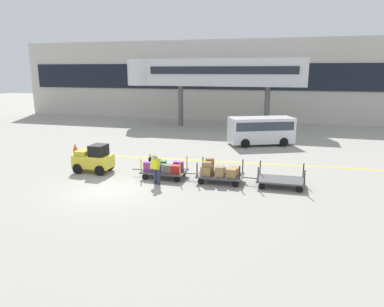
{
  "coord_description": "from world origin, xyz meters",
  "views": [
    {
      "loc": [
        8.09,
        -14.55,
        5.58
      ],
      "look_at": [
        3.09,
        3.61,
        1.13
      ],
      "focal_mm": 33.1,
      "sensor_mm": 36.0,
      "label": 1
    }
  ],
  "objects_px": {
    "baggage_cart_lead": "(164,168)",
    "baggage_handler": "(156,168)",
    "baggage_cart_middle": "(219,172)",
    "baggage_cart_tail": "(281,180)",
    "baggage_tug": "(94,159)",
    "safety_cone_near": "(75,147)",
    "shuttle_van": "(261,129)"
  },
  "relations": [
    {
      "from": "shuttle_van",
      "to": "safety_cone_near",
      "type": "relative_size",
      "value": 9.38
    },
    {
      "from": "baggage_tug",
      "to": "safety_cone_near",
      "type": "relative_size",
      "value": 3.83
    },
    {
      "from": "shuttle_van",
      "to": "safety_cone_near",
      "type": "height_order",
      "value": "shuttle_van"
    },
    {
      "from": "baggage_cart_lead",
      "to": "baggage_handler",
      "type": "height_order",
      "value": "baggage_handler"
    },
    {
      "from": "baggage_cart_lead",
      "to": "baggage_cart_middle",
      "type": "relative_size",
      "value": 1.0
    },
    {
      "from": "baggage_cart_lead",
      "to": "baggage_handler",
      "type": "bearing_deg",
      "value": -89.34
    },
    {
      "from": "baggage_cart_lead",
      "to": "shuttle_van",
      "type": "xyz_separation_m",
      "value": [
        4.22,
        10.02,
        0.71
      ]
    },
    {
      "from": "baggage_cart_lead",
      "to": "safety_cone_near",
      "type": "distance_m",
      "value": 9.3
    },
    {
      "from": "baggage_tug",
      "to": "baggage_handler",
      "type": "height_order",
      "value": "baggage_tug"
    },
    {
      "from": "baggage_cart_middle",
      "to": "baggage_cart_tail",
      "type": "relative_size",
      "value": 1.0
    },
    {
      "from": "baggage_tug",
      "to": "shuttle_van",
      "type": "distance_m",
      "value": 13.09
    },
    {
      "from": "baggage_cart_lead",
      "to": "baggage_cart_tail",
      "type": "bearing_deg",
      "value": 0.47
    },
    {
      "from": "baggage_cart_middle",
      "to": "safety_cone_near",
      "type": "distance_m",
      "value": 11.98
    },
    {
      "from": "baggage_cart_lead",
      "to": "shuttle_van",
      "type": "relative_size",
      "value": 0.58
    },
    {
      "from": "baggage_handler",
      "to": "shuttle_van",
      "type": "distance_m",
      "value": 12.01
    },
    {
      "from": "baggage_tug",
      "to": "baggage_cart_lead",
      "type": "height_order",
      "value": "baggage_tug"
    },
    {
      "from": "baggage_cart_lead",
      "to": "baggage_cart_tail",
      "type": "height_order",
      "value": "same"
    },
    {
      "from": "baggage_tug",
      "to": "baggage_cart_lead",
      "type": "relative_size",
      "value": 0.7
    },
    {
      "from": "baggage_tug",
      "to": "baggage_cart_tail",
      "type": "bearing_deg",
      "value": 0.47
    },
    {
      "from": "baggage_tug",
      "to": "shuttle_van",
      "type": "relative_size",
      "value": 0.41
    },
    {
      "from": "baggage_tug",
      "to": "safety_cone_near",
      "type": "distance_m",
      "value": 5.99
    },
    {
      "from": "baggage_tug",
      "to": "baggage_cart_tail",
      "type": "height_order",
      "value": "baggage_tug"
    },
    {
      "from": "baggage_cart_lead",
      "to": "safety_cone_near",
      "type": "bearing_deg",
      "value": 152.25
    },
    {
      "from": "baggage_handler",
      "to": "safety_cone_near",
      "type": "distance_m",
      "value": 9.95
    },
    {
      "from": "safety_cone_near",
      "to": "baggage_handler",
      "type": "bearing_deg",
      "value": -33.96
    },
    {
      "from": "safety_cone_near",
      "to": "baggage_cart_tail",
      "type": "bearing_deg",
      "value": -16.72
    },
    {
      "from": "baggage_tug",
      "to": "baggage_handler",
      "type": "bearing_deg",
      "value": -15.93
    },
    {
      "from": "baggage_tug",
      "to": "baggage_cart_tail",
      "type": "relative_size",
      "value": 0.7
    },
    {
      "from": "baggage_cart_tail",
      "to": "baggage_handler",
      "type": "xyz_separation_m",
      "value": [
        -6.0,
        -1.27,
        0.52
      ]
    },
    {
      "from": "baggage_tug",
      "to": "safety_cone_near",
      "type": "height_order",
      "value": "baggage_tug"
    },
    {
      "from": "baggage_cart_lead",
      "to": "baggage_cart_tail",
      "type": "distance_m",
      "value": 6.02
    },
    {
      "from": "baggage_cart_lead",
      "to": "baggage_cart_tail",
      "type": "relative_size",
      "value": 1.0
    }
  ]
}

